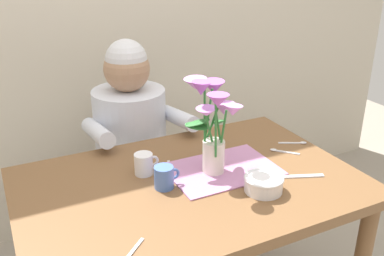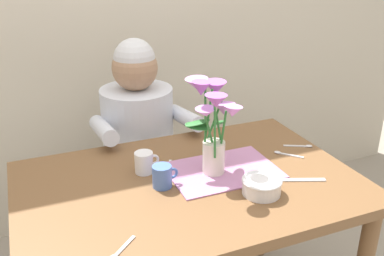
{
  "view_description": "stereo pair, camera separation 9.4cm",
  "coord_description": "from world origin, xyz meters",
  "px_view_note": "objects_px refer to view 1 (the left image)",
  "views": [
    {
      "loc": [
        -0.59,
        -1.2,
        1.51
      ],
      "look_at": [
        0.03,
        0.05,
        0.92
      ],
      "focal_mm": 40.21,
      "sensor_mm": 36.0,
      "label": 1
    },
    {
      "loc": [
        -0.5,
        -1.24,
        1.51
      ],
      "look_at": [
        0.03,
        0.05,
        0.92
      ],
      "focal_mm": 40.21,
      "sensor_mm": 36.0,
      "label": 2
    }
  ],
  "objects_px": {
    "seated_person": "(132,156)",
    "ceramic_mug": "(144,164)",
    "flower_vase": "(212,118)",
    "ceramic_bowl": "(264,183)",
    "tea_cup": "(165,177)",
    "dinner_knife": "(298,176)"
  },
  "relations": [
    {
      "from": "tea_cup",
      "to": "ceramic_mug",
      "type": "height_order",
      "value": "same"
    },
    {
      "from": "dinner_knife",
      "to": "seated_person",
      "type": "bearing_deg",
      "value": 137.92
    },
    {
      "from": "flower_vase",
      "to": "ceramic_bowl",
      "type": "height_order",
      "value": "flower_vase"
    },
    {
      "from": "ceramic_bowl",
      "to": "tea_cup",
      "type": "bearing_deg",
      "value": 150.02
    },
    {
      "from": "flower_vase",
      "to": "ceramic_bowl",
      "type": "relative_size",
      "value": 2.58
    },
    {
      "from": "ceramic_bowl",
      "to": "dinner_knife",
      "type": "height_order",
      "value": "ceramic_bowl"
    },
    {
      "from": "tea_cup",
      "to": "seated_person",
      "type": "bearing_deg",
      "value": 82.21
    },
    {
      "from": "tea_cup",
      "to": "ceramic_mug",
      "type": "xyz_separation_m",
      "value": [
        -0.03,
        0.12,
        0.0
      ]
    },
    {
      "from": "seated_person",
      "to": "ceramic_bowl",
      "type": "xyz_separation_m",
      "value": [
        0.21,
        -0.79,
        0.21
      ]
    },
    {
      "from": "seated_person",
      "to": "flower_vase",
      "type": "relative_size",
      "value": 3.24
    },
    {
      "from": "dinner_knife",
      "to": "tea_cup",
      "type": "distance_m",
      "value": 0.49
    },
    {
      "from": "seated_person",
      "to": "tea_cup",
      "type": "xyz_separation_m",
      "value": [
        -0.08,
        -0.62,
        0.22
      ]
    },
    {
      "from": "ceramic_bowl",
      "to": "tea_cup",
      "type": "distance_m",
      "value": 0.34
    },
    {
      "from": "seated_person",
      "to": "ceramic_mug",
      "type": "distance_m",
      "value": 0.55
    },
    {
      "from": "dinner_knife",
      "to": "tea_cup",
      "type": "relative_size",
      "value": 2.04
    },
    {
      "from": "ceramic_bowl",
      "to": "seated_person",
      "type": "bearing_deg",
      "value": 104.83
    },
    {
      "from": "dinner_knife",
      "to": "tea_cup",
      "type": "xyz_separation_m",
      "value": [
        -0.46,
        0.15,
        0.04
      ]
    },
    {
      "from": "ceramic_bowl",
      "to": "flower_vase",
      "type": "bearing_deg",
      "value": 114.78
    },
    {
      "from": "ceramic_bowl",
      "to": "ceramic_mug",
      "type": "height_order",
      "value": "ceramic_mug"
    },
    {
      "from": "seated_person",
      "to": "flower_vase",
      "type": "distance_m",
      "value": 0.71
    },
    {
      "from": "ceramic_mug",
      "to": "flower_vase",
      "type": "bearing_deg",
      "value": -22.05
    },
    {
      "from": "ceramic_mug",
      "to": "seated_person",
      "type": "bearing_deg",
      "value": 77.1
    }
  ]
}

